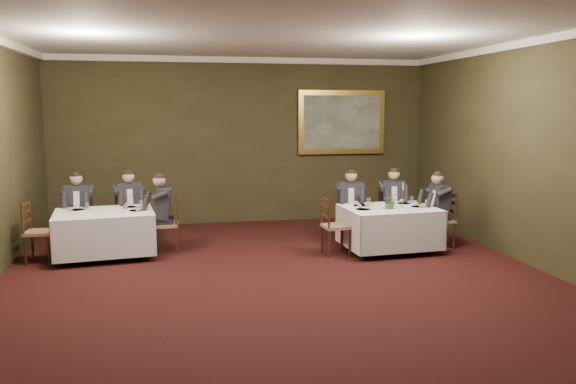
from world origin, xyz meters
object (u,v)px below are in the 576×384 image
object	(u,v)px
chair_main_backleft	(350,227)
chair_sec_endright	(167,236)
chair_main_endright	(440,232)
table_second	(105,230)
chair_main_backright	(391,224)
diner_main_backright	(392,213)
table_main	(389,225)
candlestick	(403,198)
diner_main_backleft	(350,215)
diner_sec_backright	(129,216)
chair_sec_backright	(130,229)
centerpiece	(391,200)
diner_sec_endright	(166,223)
chair_sec_endleft	(40,245)
painting	(342,122)
chair_sec_backleft	(80,232)
diner_main_endright	(440,219)
diner_sec_backleft	(79,219)
chair_main_endleft	(335,238)

from	to	relation	value
chair_main_backleft	chair_sec_endright	bearing A→B (deg)	12.72
chair_main_endright	table_second	bearing A→B (deg)	83.56
chair_main_backright	diner_main_backright	bearing A→B (deg)	90.00
table_main	candlestick	xyz separation A→B (m)	(0.23, -0.01, 0.48)
diner_main_backleft	diner_sec_backright	bearing A→B (deg)	1.78
diner_sec_backright	chair_sec_backright	bearing A→B (deg)	-90.00
table_second	chair_main_backright	world-z (taller)	chair_main_backright
diner_main_backright	centerpiece	size ratio (longest dim) A/B	4.70
diner_sec_endright	chair_sec_endleft	world-z (taller)	diner_sec_endright
centerpiece	painting	xyz separation A→B (m)	(0.03, 3.07, 1.23)
table_main	diner_main_backright	distance (m)	0.89
table_main	candlestick	size ratio (longest dim) A/B	3.76
centerpiece	diner_main_backright	bearing A→B (deg)	66.84
diner_sec_endright	painting	distance (m)	4.72
table_main	chair_sec_endright	world-z (taller)	chair_sec_endright
chair_sec_backleft	chair_sec_backright	xyz separation A→B (m)	(0.84, 0.10, 0.00)
diner_main_endright	diner_sec_backright	bearing A→B (deg)	74.55
chair_main_backleft	chair_sec_backleft	distance (m)	4.84
diner_sec_backleft	table_main	bearing A→B (deg)	167.41
diner_main_backright	diner_sec_backleft	bearing A→B (deg)	1.15
table_main	chair_main_backright	distance (m)	0.92
chair_main_endright	candlestick	xyz separation A→B (m)	(-0.75, -0.07, 0.64)
chair_main_backright	candlestick	xyz separation A→B (m)	(-0.14, -0.83, 0.64)
chair_main_backleft	candlestick	bearing A→B (deg)	142.43
table_second	candlestick	distance (m)	5.04
diner_main_endright	diner_sec_backleft	world-z (taller)	same
diner_main_backright	centerpiece	world-z (taller)	diner_main_backright
table_main	table_second	bearing A→B (deg)	173.64
chair_sec_backright	chair_sec_endleft	distance (m)	1.64
diner_sec_backleft	candlestick	size ratio (longest dim) A/B	3.09
diner_sec_backright	candlestick	bearing A→B (deg)	147.44
chair_main_endleft	diner_main_backleft	bearing A→B (deg)	143.71
chair_main_endright	diner_main_endright	world-z (taller)	diner_main_endright
centerpiece	diner_main_backleft	bearing A→B (deg)	116.57
table_main	centerpiece	size ratio (longest dim) A/B	5.72
chair_main_endleft	chair_main_endright	xyz separation A→B (m)	(1.97, 0.13, 0.00)
chair_main_backleft	diner_main_backright	bearing A→B (deg)	-166.36
diner_sec_backleft	painting	xyz separation A→B (m)	(5.28, 1.68, 1.63)
diner_sec_endright	painting	size ratio (longest dim) A/B	0.69
chair_sec_backleft	centerpiece	xyz separation A→B (m)	(5.24, -1.40, 0.62)
chair_main_endright	chair_sec_endleft	xyz separation A→B (m)	(-6.74, 0.35, 0.00)
chair_main_backleft	chair_sec_backleft	world-z (taller)	same
diner_main_backleft	chair_main_backright	size ratio (longest dim) A/B	1.35
diner_sec_backright	chair_sec_endleft	distance (m)	1.65
diner_main_backright	chair_sec_backleft	size ratio (longest dim) A/B	1.35
diner_main_backright	diner_sec_backleft	xyz separation A→B (m)	(-5.64, 0.46, 0.00)
table_main	diner_sec_endright	bearing A→B (deg)	170.25
diner_main_backleft	diner_sec_backleft	bearing A→B (deg)	4.51
diner_sec_backright	painting	bearing A→B (deg)	-176.42
chair_main_endleft	diner_sec_backright	size ratio (longest dim) A/B	0.74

